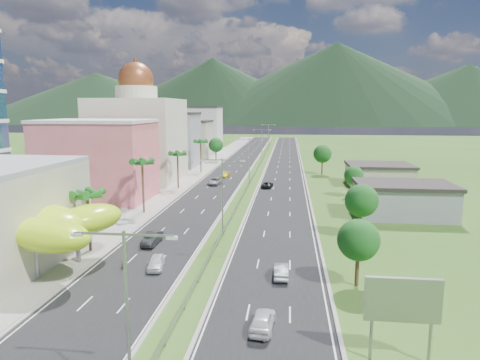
% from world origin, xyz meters
% --- Properties ---
extents(ground, '(500.00, 500.00, 0.00)m').
position_xyz_m(ground, '(0.00, 0.00, 0.00)').
color(ground, '#2D5119').
rests_on(ground, ground).
extents(road_left, '(11.00, 260.00, 0.04)m').
position_xyz_m(road_left, '(-7.50, 90.00, 0.02)').
color(road_left, black).
rests_on(road_left, ground).
extents(road_right, '(11.00, 260.00, 0.04)m').
position_xyz_m(road_right, '(7.50, 90.00, 0.02)').
color(road_right, black).
rests_on(road_right, ground).
extents(sidewalk_left, '(7.00, 260.00, 0.12)m').
position_xyz_m(sidewalk_left, '(-17.00, 90.00, 0.06)').
color(sidewalk_left, gray).
rests_on(sidewalk_left, ground).
extents(median_guardrail, '(0.10, 216.06, 0.76)m').
position_xyz_m(median_guardrail, '(0.00, 71.99, 0.62)').
color(median_guardrail, gray).
rests_on(median_guardrail, ground).
extents(streetlight_median_a, '(6.04, 0.25, 11.00)m').
position_xyz_m(streetlight_median_a, '(0.00, -25.00, 6.75)').
color(streetlight_median_a, gray).
rests_on(streetlight_median_a, ground).
extents(streetlight_median_b, '(6.04, 0.25, 11.00)m').
position_xyz_m(streetlight_median_b, '(0.00, 10.00, 6.75)').
color(streetlight_median_b, gray).
rests_on(streetlight_median_b, ground).
extents(streetlight_median_c, '(6.04, 0.25, 11.00)m').
position_xyz_m(streetlight_median_c, '(0.00, 50.00, 6.75)').
color(streetlight_median_c, gray).
rests_on(streetlight_median_c, ground).
extents(streetlight_median_d, '(6.04, 0.25, 11.00)m').
position_xyz_m(streetlight_median_d, '(0.00, 95.00, 6.75)').
color(streetlight_median_d, gray).
rests_on(streetlight_median_d, ground).
extents(streetlight_median_e, '(6.04, 0.25, 11.00)m').
position_xyz_m(streetlight_median_e, '(0.00, 140.00, 6.75)').
color(streetlight_median_e, gray).
rests_on(streetlight_median_e, ground).
extents(lime_canopy, '(18.00, 15.00, 7.40)m').
position_xyz_m(lime_canopy, '(-20.00, -4.00, 4.99)').
color(lime_canopy, '#B6E716').
rests_on(lime_canopy, ground).
extents(pink_shophouse, '(20.00, 15.00, 15.00)m').
position_xyz_m(pink_shophouse, '(-28.00, 32.00, 7.50)').
color(pink_shophouse, '#D75F58').
rests_on(pink_shophouse, ground).
extents(domed_building, '(20.00, 20.00, 28.70)m').
position_xyz_m(domed_building, '(-28.00, 55.00, 11.35)').
color(domed_building, beige).
rests_on(domed_building, ground).
extents(midrise_grey, '(16.00, 15.00, 16.00)m').
position_xyz_m(midrise_grey, '(-27.00, 80.00, 8.00)').
color(midrise_grey, gray).
rests_on(midrise_grey, ground).
extents(midrise_beige, '(16.00, 15.00, 13.00)m').
position_xyz_m(midrise_beige, '(-27.00, 102.00, 6.50)').
color(midrise_beige, '#9F9883').
rests_on(midrise_beige, ground).
extents(midrise_white, '(16.00, 15.00, 18.00)m').
position_xyz_m(midrise_white, '(-27.00, 125.00, 9.00)').
color(midrise_white, silver).
rests_on(midrise_white, ground).
extents(billboard, '(5.20, 0.35, 6.20)m').
position_xyz_m(billboard, '(17.00, -18.00, 4.42)').
color(billboard, gray).
rests_on(billboard, ground).
extents(shed_near, '(15.00, 10.00, 5.00)m').
position_xyz_m(shed_near, '(28.00, 25.00, 2.50)').
color(shed_near, gray).
rests_on(shed_near, ground).
extents(shed_far, '(14.00, 12.00, 4.40)m').
position_xyz_m(shed_far, '(30.00, 55.00, 2.20)').
color(shed_far, '#9F9883').
rests_on(shed_far, ground).
extents(palm_tree_b, '(3.60, 3.60, 8.10)m').
position_xyz_m(palm_tree_b, '(-15.50, 2.00, 7.06)').
color(palm_tree_b, '#47301C').
rests_on(palm_tree_b, ground).
extents(palm_tree_c, '(3.60, 3.60, 9.60)m').
position_xyz_m(palm_tree_c, '(-15.50, 22.00, 8.50)').
color(palm_tree_c, '#47301C').
rests_on(palm_tree_c, ground).
extents(palm_tree_d, '(3.60, 3.60, 8.60)m').
position_xyz_m(palm_tree_d, '(-15.50, 45.00, 7.54)').
color(palm_tree_d, '#47301C').
rests_on(palm_tree_d, ground).
extents(palm_tree_e, '(3.60, 3.60, 9.40)m').
position_xyz_m(palm_tree_e, '(-15.50, 70.00, 8.31)').
color(palm_tree_e, '#47301C').
rests_on(palm_tree_e, ground).
extents(leafy_tree_lfar, '(4.90, 4.90, 8.05)m').
position_xyz_m(leafy_tree_lfar, '(-15.50, 95.00, 5.58)').
color(leafy_tree_lfar, '#47301C').
rests_on(leafy_tree_lfar, ground).
extents(leafy_tree_ra, '(4.20, 4.20, 6.90)m').
position_xyz_m(leafy_tree_ra, '(16.00, -5.00, 4.78)').
color(leafy_tree_ra, '#47301C').
rests_on(leafy_tree_ra, ground).
extents(leafy_tree_rb, '(4.55, 4.55, 7.47)m').
position_xyz_m(leafy_tree_rb, '(19.00, 12.00, 5.18)').
color(leafy_tree_rb, '#47301C').
rests_on(leafy_tree_rb, ground).
extents(leafy_tree_rc, '(3.85, 3.85, 6.33)m').
position_xyz_m(leafy_tree_rc, '(22.00, 40.00, 4.37)').
color(leafy_tree_rc, '#47301C').
rests_on(leafy_tree_rc, ground).
extents(leafy_tree_rd, '(4.90, 4.90, 8.05)m').
position_xyz_m(leafy_tree_rd, '(18.00, 70.00, 5.58)').
color(leafy_tree_rd, '#47301C').
rests_on(leafy_tree_rd, ground).
extents(mountain_ridge, '(860.00, 140.00, 90.00)m').
position_xyz_m(mountain_ridge, '(60.00, 450.00, 0.00)').
color(mountain_ridge, black).
rests_on(mountain_ridge, ground).
extents(car_white_near_left, '(2.29, 4.32, 1.40)m').
position_xyz_m(car_white_near_left, '(-5.50, -2.82, 0.74)').
color(car_white_near_left, white).
rests_on(car_white_near_left, road_left).
extents(car_dark_left, '(1.72, 4.80, 1.58)m').
position_xyz_m(car_dark_left, '(-8.65, 5.49, 0.83)').
color(car_dark_left, black).
rests_on(car_dark_left, road_left).
extents(car_silver_mid_left, '(3.46, 6.10, 1.61)m').
position_xyz_m(car_silver_mid_left, '(-8.15, 50.62, 0.84)').
color(car_silver_mid_left, '#929498').
rests_on(car_silver_mid_left, road_left).
extents(car_yellow_far_left, '(2.45, 4.53, 1.25)m').
position_xyz_m(car_yellow_far_left, '(-7.40, 61.96, 0.66)').
color(car_yellow_far_left, yellow).
rests_on(car_yellow_far_left, road_left).
extents(car_white_near_right, '(2.17, 4.60, 1.52)m').
position_xyz_m(car_white_near_right, '(7.13, -14.77, 0.80)').
color(car_white_near_right, silver).
rests_on(car_white_near_right, road_right).
extents(car_silver_right, '(1.63, 4.34, 1.42)m').
position_xyz_m(car_silver_right, '(8.38, -3.70, 0.75)').
color(car_silver_right, '#A5A7AC').
rests_on(car_silver_right, road_right).
extents(car_dark_far_right, '(2.71, 5.03, 1.34)m').
position_xyz_m(car_dark_far_right, '(4.24, 48.12, 0.71)').
color(car_dark_far_right, black).
rests_on(car_dark_far_right, road_right).
extents(motorcycle, '(0.77, 1.91, 1.19)m').
position_xyz_m(motorcycle, '(-9.15, -3.11, 0.63)').
color(motorcycle, black).
rests_on(motorcycle, road_left).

